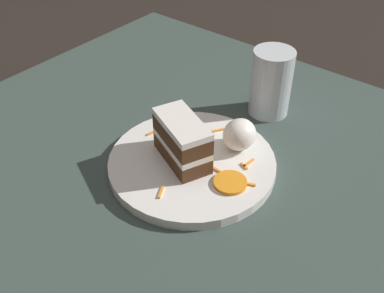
{
  "coord_description": "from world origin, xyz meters",
  "views": [
    {
      "loc": [
        -0.38,
        -0.37,
        0.53
      ],
      "look_at": [
        0.06,
        -0.01,
        0.07
      ],
      "focal_mm": 42.0,
      "sensor_mm": 36.0,
      "label": 1
    }
  ],
  "objects_px": {
    "plate": "(192,163)",
    "cream_dollop": "(240,135)",
    "cake_slice": "(182,140)",
    "orange_garnish": "(230,182)",
    "drinking_glass": "(271,87)"
  },
  "relations": [
    {
      "from": "drinking_glass",
      "to": "cake_slice",
      "type": "bearing_deg",
      "value": 173.82
    },
    {
      "from": "plate",
      "to": "cream_dollop",
      "type": "height_order",
      "value": "cream_dollop"
    },
    {
      "from": "orange_garnish",
      "to": "drinking_glass",
      "type": "xyz_separation_m",
      "value": [
        0.23,
        0.07,
        0.04
      ]
    },
    {
      "from": "cream_dollop",
      "to": "orange_garnish",
      "type": "xyz_separation_m",
      "value": [
        -0.08,
        -0.04,
        -0.02
      ]
    },
    {
      "from": "plate",
      "to": "orange_garnish",
      "type": "relative_size",
      "value": 5.26
    },
    {
      "from": "cream_dollop",
      "to": "plate",
      "type": "bearing_deg",
      "value": 150.89
    },
    {
      "from": "cake_slice",
      "to": "orange_garnish",
      "type": "bearing_deg",
      "value": -65.76
    },
    {
      "from": "cake_slice",
      "to": "plate",
      "type": "bearing_deg",
      "value": -31.22
    },
    {
      "from": "cake_slice",
      "to": "drinking_glass",
      "type": "height_order",
      "value": "drinking_glass"
    },
    {
      "from": "plate",
      "to": "cake_slice",
      "type": "relative_size",
      "value": 2.29
    },
    {
      "from": "plate",
      "to": "cake_slice",
      "type": "height_order",
      "value": "cake_slice"
    },
    {
      "from": "cake_slice",
      "to": "orange_garnish",
      "type": "relative_size",
      "value": 2.3
    },
    {
      "from": "plate",
      "to": "drinking_glass",
      "type": "height_order",
      "value": "drinking_glass"
    },
    {
      "from": "cream_dollop",
      "to": "orange_garnish",
      "type": "bearing_deg",
      "value": -153.85
    },
    {
      "from": "plate",
      "to": "orange_garnish",
      "type": "bearing_deg",
      "value": -95.94
    }
  ]
}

